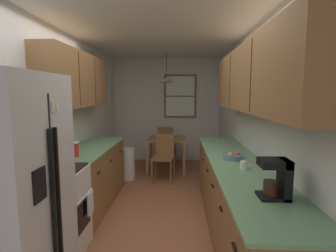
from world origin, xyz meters
name	(u,v)px	position (x,y,z in m)	size (l,w,h in m)	color
ground_plane	(158,201)	(0.00, 1.00, 0.00)	(12.00, 12.00, 0.00)	#995B3D
wall_left	(71,121)	(-1.35, 1.00, 1.27)	(0.10, 9.00, 2.55)	silver
wall_right	(248,121)	(1.35, 1.00, 1.27)	(0.10, 9.00, 2.55)	silver
wall_back	(167,110)	(0.00, 3.65, 1.27)	(4.40, 0.10, 2.55)	silver
ceiling_slab	(158,31)	(0.00, 1.00, 2.59)	(4.40, 9.00, 0.08)	white
refrigerator	(6,200)	(-0.94, -1.17, 0.92)	(0.75, 0.82, 1.84)	silver
stove_range	(52,212)	(-0.99, -0.42, 0.47)	(0.66, 0.64, 1.10)	white
microwave_over_range	(34,98)	(-1.11, -0.42, 1.65)	(0.39, 0.64, 0.33)	black
counter_left	(91,176)	(-1.00, 0.83, 0.45)	(0.64, 1.85, 0.90)	olive
upper_cabinets_left	(77,80)	(-1.14, 0.78, 1.88)	(0.33, 1.93, 0.76)	olive
counter_right	(236,198)	(1.00, 0.08, 0.45)	(0.64, 3.43, 0.90)	olive
upper_cabinets_right	(253,78)	(1.14, 0.03, 1.86)	(0.33, 3.11, 0.72)	olive
dining_table	(167,144)	(0.04, 2.65, 0.60)	(0.81, 0.78, 0.72)	olive
dining_chair_near	(164,155)	(0.02, 2.05, 0.50)	(0.45, 0.45, 0.90)	olive
dining_chair_far	(166,143)	(0.00, 3.25, 0.50)	(0.43, 0.43, 0.90)	olive
pendant_light	(166,80)	(0.04, 2.65, 1.98)	(0.32, 0.32, 0.63)	black
back_window	(180,96)	(0.34, 3.58, 1.62)	(0.78, 0.05, 1.05)	brown
trash_bin	(127,164)	(-0.70, 2.06, 0.31)	(0.29, 0.29, 0.62)	white
storage_canister	(73,149)	(-1.00, 0.22, 1.00)	(0.13, 0.13, 0.19)	red
dish_towel	(90,203)	(-0.64, -0.26, 0.50)	(0.02, 0.16, 0.24)	white
coffee_maker	(278,178)	(1.07, -1.00, 1.06)	(0.22, 0.18, 0.30)	black
mug_by_coffeemaker	(244,165)	(1.00, -0.24, 0.94)	(0.11, 0.08, 0.09)	white
fruit_bowl	(233,156)	(0.98, 0.19, 0.94)	(0.24, 0.24, 0.09)	#597F9E
table_serving_bowl	(165,137)	(0.01, 2.67, 0.75)	(0.17, 0.17, 0.06)	#E0D14C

